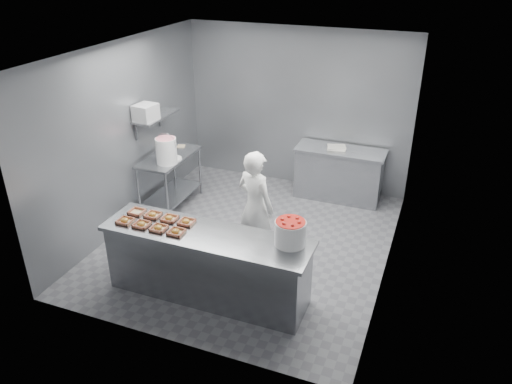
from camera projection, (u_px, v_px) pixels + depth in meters
floor at (249, 241)px, 7.47m from camera, size 4.50×4.50×0.00m
ceiling at (247, 50)px, 6.21m from camera, size 4.50×4.50×0.00m
wall_back at (297, 109)px, 8.71m from camera, size 4.00×0.04×2.80m
wall_left at (125, 136)px, 7.49m from camera, size 0.04×4.50×2.80m
wall_right at (397, 177)px, 6.19m from camera, size 0.04×4.50×2.80m
service_counter at (207, 265)px, 6.14m from camera, size 2.60×0.70×0.90m
prep_table at (170, 173)px, 8.24m from camera, size 0.60×1.20×0.90m
back_counter at (339, 174)px, 8.55m from camera, size 1.50×0.60×0.90m
wall_shelf at (156, 116)px, 7.87m from camera, size 0.35×0.90×0.03m
tray_0 at (125, 221)px, 6.17m from camera, size 0.19×0.18×0.06m
tray_1 at (142, 224)px, 6.09m from camera, size 0.19×0.18×0.06m
tray_2 at (159, 228)px, 6.01m from camera, size 0.19×0.18×0.06m
tray_3 at (176, 232)px, 5.93m from camera, size 0.19×0.18×0.06m
tray_4 at (137, 212)px, 6.38m from camera, size 0.19×0.18×0.04m
tray_5 at (153, 215)px, 6.30m from camera, size 0.19×0.18×0.06m
tray_6 at (169, 218)px, 6.22m from camera, size 0.19×0.18×0.06m
tray_7 at (186, 222)px, 6.15m from camera, size 0.19×0.18×0.06m
worker at (256, 206)px, 6.76m from camera, size 0.68×0.56×1.60m
strawberry_tub at (290, 232)px, 5.67m from camera, size 0.36×0.36×0.30m
glaze_bucket at (166, 150)px, 7.75m from camera, size 0.34×0.32×0.50m
bucket_lid at (173, 159)px, 7.97m from camera, size 0.29×0.29×0.02m
rag at (181, 146)px, 8.47m from camera, size 0.15×0.14×0.02m
appliance at (146, 113)px, 7.58m from camera, size 0.33×0.36×0.25m
paper_stack at (337, 147)px, 8.37m from camera, size 0.34×0.28×0.05m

